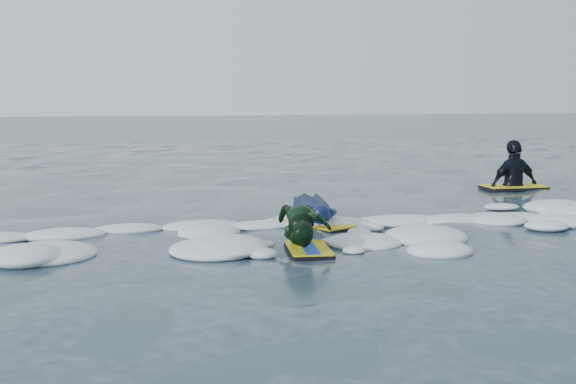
# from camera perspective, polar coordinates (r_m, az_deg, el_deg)

# --- Properties ---
(ground) EXTENTS (120.00, 120.00, 0.00)m
(ground) POSITION_cam_1_polar(r_m,az_deg,el_deg) (8.70, 3.51, -4.56)
(ground) COLOR #162334
(ground) RESTS_ON ground
(foam_band) EXTENTS (12.00, 3.10, 0.30)m
(foam_band) POSITION_cam_1_polar(r_m,az_deg,el_deg) (9.67, 1.69, -3.31)
(foam_band) COLOR white
(foam_band) RESTS_ON ground
(prone_woman_unit) EXTENTS (0.98, 1.66, 0.41)m
(prone_woman_unit) POSITION_cam_1_polar(r_m,az_deg,el_deg) (10.24, 2.13, -1.52)
(prone_woman_unit) COLOR black
(prone_woman_unit) RESTS_ON ground
(prone_child_unit) EXTENTS (0.96, 1.46, 0.53)m
(prone_child_unit) POSITION_cam_1_polar(r_m,az_deg,el_deg) (8.62, 1.32, -2.83)
(prone_child_unit) COLOR black
(prone_child_unit) RESTS_ON ground
(waiting_rider_unit) EXTENTS (1.24, 0.71, 1.83)m
(waiting_rider_unit) POSITION_cam_1_polar(r_m,az_deg,el_deg) (14.83, 17.40, 0.41)
(waiting_rider_unit) COLOR black
(waiting_rider_unit) RESTS_ON ground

